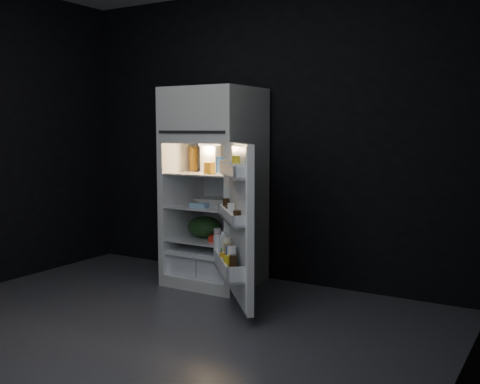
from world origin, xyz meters
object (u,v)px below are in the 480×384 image
Objects in this scene: refrigerator at (216,180)px; fridge_door at (237,226)px; egg_carton at (215,203)px; milk_jug at (211,159)px; yogurt_tray at (223,238)px.

fridge_door is at bearing -46.61° from refrigerator.
fridge_door is 0.78m from egg_carton.
egg_carton is (0.07, -0.12, -0.19)m from refrigerator.
egg_carton is at bearing -61.30° from refrigerator.
fridge_door reaches higher than milk_jug.
fridge_door is (0.62, -0.66, -0.28)m from refrigerator.
refrigerator is at bearing 99.89° from egg_carton.
yogurt_tray is (-0.46, 0.53, -0.23)m from fridge_door.
fridge_door is 5.03× the size of yogurt_tray.
refrigerator is 0.24m from egg_carton.
milk_jug is 0.90× the size of egg_carton.
yogurt_tray is (0.16, -0.13, -0.50)m from refrigerator.
egg_carton is 1.10× the size of yogurt_tray.
milk_jug is at bearing 136.12° from fridge_door.
yogurt_tray is at bearing -38.06° from refrigerator.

